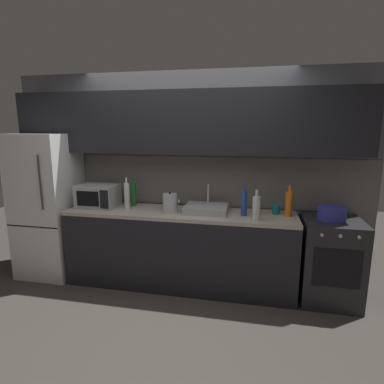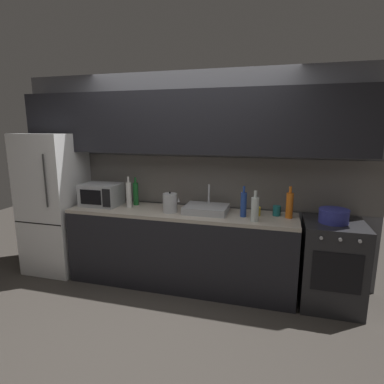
% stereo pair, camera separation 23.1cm
% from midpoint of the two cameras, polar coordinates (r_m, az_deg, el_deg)
% --- Properties ---
extents(ground_plane, '(10.00, 10.00, 0.00)m').
position_cam_midpoint_polar(ground_plane, '(3.21, -8.66, -23.55)').
color(ground_plane, '#3D3833').
extents(back_wall, '(4.37, 0.44, 2.50)m').
position_cam_midpoint_polar(back_wall, '(3.78, -3.05, 7.15)').
color(back_wall, slate).
rests_on(back_wall, ground).
extents(counter_run, '(2.63, 0.60, 0.90)m').
position_cam_midpoint_polar(counter_run, '(3.75, -4.04, -10.21)').
color(counter_run, black).
rests_on(counter_run, ground).
extents(refrigerator, '(0.68, 0.69, 1.77)m').
position_cam_midpoint_polar(refrigerator, '(4.38, -26.04, -2.19)').
color(refrigerator, white).
rests_on(refrigerator, ground).
extents(oven_range, '(0.60, 0.62, 0.90)m').
position_cam_midpoint_polar(oven_range, '(3.69, 22.11, -11.45)').
color(oven_range, '#232326').
rests_on(oven_range, ground).
extents(microwave, '(0.46, 0.35, 0.27)m').
position_cam_midpoint_polar(microwave, '(3.99, -18.30, -0.67)').
color(microwave, '#A8AAAF').
rests_on(microwave, counter_run).
extents(sink_basin, '(0.48, 0.38, 0.30)m').
position_cam_midpoint_polar(sink_basin, '(3.56, 0.75, -3.06)').
color(sink_basin, '#ADAFB5').
rests_on(sink_basin, counter_run).
extents(kettle, '(0.20, 0.16, 0.24)m').
position_cam_midpoint_polar(kettle, '(3.55, -5.88, -2.05)').
color(kettle, '#B7BABF').
rests_on(kettle, counter_run).
extents(wine_bottle_blue, '(0.07, 0.07, 0.33)m').
position_cam_midpoint_polar(wine_bottle_blue, '(3.43, 7.54, -2.07)').
color(wine_bottle_blue, '#234299').
rests_on(wine_bottle_blue, counter_run).
extents(wine_bottle_clear, '(0.08, 0.08, 0.32)m').
position_cam_midpoint_polar(wine_bottle_clear, '(3.28, 9.64, -2.87)').
color(wine_bottle_clear, silver).
rests_on(wine_bottle_clear, counter_run).
extents(wine_bottle_orange, '(0.08, 0.08, 0.34)m').
position_cam_midpoint_polar(wine_bottle_orange, '(3.50, 15.41, -2.04)').
color(wine_bottle_orange, orange).
rests_on(wine_bottle_orange, counter_run).
extents(wine_bottle_white, '(0.06, 0.06, 0.38)m').
position_cam_midpoint_polar(wine_bottle_white, '(3.79, -13.47, -0.63)').
color(wine_bottle_white, silver).
rests_on(wine_bottle_white, counter_run).
extents(wine_bottle_green, '(0.07, 0.07, 0.35)m').
position_cam_midpoint_polar(wine_bottle_green, '(3.92, -12.30, -0.42)').
color(wine_bottle_green, '#1E6B2D').
rests_on(wine_bottle_green, counter_run).
extents(mug_red, '(0.08, 0.08, 0.11)m').
position_cam_midpoint_polar(mug_red, '(3.77, -6.29, -2.12)').
color(mug_red, '#A82323').
rests_on(mug_red, counter_run).
extents(mug_yellow, '(0.08, 0.08, 0.10)m').
position_cam_midpoint_polar(mug_yellow, '(3.52, 9.88, -3.28)').
color(mug_yellow, gold).
rests_on(mug_yellow, counter_run).
extents(mug_teal, '(0.08, 0.08, 0.11)m').
position_cam_midpoint_polar(mug_teal, '(3.57, 13.25, -3.09)').
color(mug_teal, '#19666B').
rests_on(mug_teal, counter_run).
extents(cooking_pot, '(0.29, 0.29, 0.14)m').
position_cam_midpoint_polar(cooking_pot, '(3.53, 22.40, -3.61)').
color(cooking_pot, '#333899').
rests_on(cooking_pot, oven_range).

